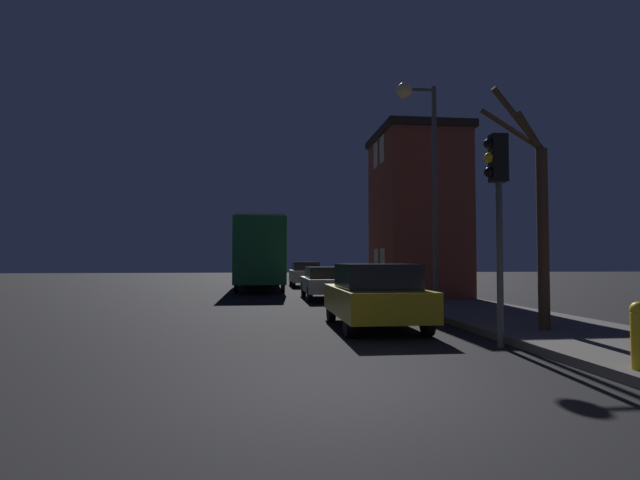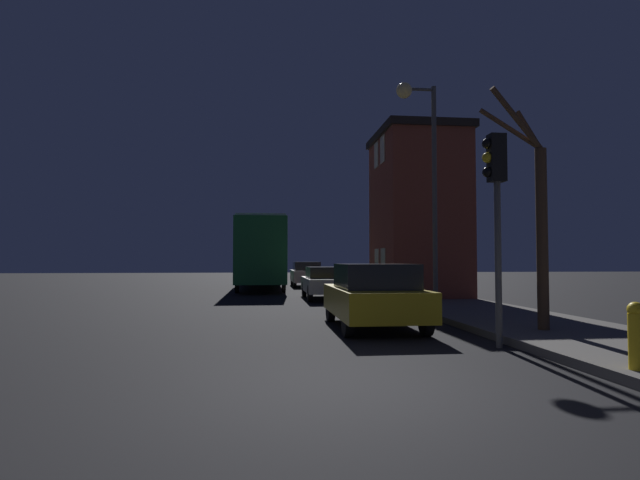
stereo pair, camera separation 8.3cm
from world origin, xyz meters
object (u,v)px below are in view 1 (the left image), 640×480
(car_near_lane, at_px, (375,295))
(car_mid_lane, at_px, (325,282))
(bus, at_px, (260,249))
(fire_hydrant, at_px, (639,334))
(traffic_light, at_px, (497,193))
(streetlamp, at_px, (421,149))
(bare_tree, at_px, (538,218))
(car_far_lane, at_px, (305,274))

(car_near_lane, bearing_deg, car_mid_lane, 90.32)
(bus, relative_size, fire_hydrant, 12.63)
(traffic_light, bearing_deg, car_mid_lane, 98.49)
(streetlamp, xyz_separation_m, car_near_lane, (-1.99, -2.45, -4.10))
(streetlamp, distance_m, bus, 15.60)
(bare_tree, distance_m, car_far_lane, 21.02)
(bus, bearing_deg, car_far_lane, 35.25)
(bare_tree, relative_size, car_near_lane, 1.22)
(streetlamp, height_order, bare_tree, streetlamp)
(car_near_lane, xyz_separation_m, fire_hydrant, (2.36, -5.46, -0.17))
(traffic_light, xyz_separation_m, fire_hydrant, (0.65, -2.65, -2.24))
(car_near_lane, relative_size, car_far_lane, 0.98)
(car_mid_lane, relative_size, fire_hydrant, 4.74)
(streetlamp, height_order, bus, streetlamp)
(traffic_light, height_order, car_far_lane, traffic_light)
(streetlamp, bearing_deg, car_near_lane, -129.08)
(fire_hydrant, bearing_deg, car_far_lane, 95.49)
(bus, height_order, fire_hydrant, bus)
(streetlamp, height_order, car_mid_lane, streetlamp)
(streetlamp, xyz_separation_m, car_mid_lane, (-2.04, 6.47, -4.17))
(fire_hydrant, bearing_deg, bare_tree, 77.73)
(bus, distance_m, car_near_lane, 17.36)
(bare_tree, relative_size, car_mid_lane, 1.18)
(traffic_light, xyz_separation_m, bare_tree, (1.48, 1.13, -0.35))
(car_near_lane, relative_size, fire_hydrant, 4.58)
(streetlamp, relative_size, bus, 0.59)
(streetlamp, height_order, fire_hydrant, streetlamp)
(bus, bearing_deg, streetlamp, -72.01)
(bare_tree, bearing_deg, streetlamp, 106.10)
(bare_tree, distance_m, bus, 19.68)
(car_mid_lane, bearing_deg, car_near_lane, -89.68)
(traffic_light, relative_size, car_mid_lane, 0.93)
(car_mid_lane, distance_m, fire_hydrant, 14.59)
(bus, xyz_separation_m, fire_hydrant, (5.12, -22.54, -1.63))
(bare_tree, bearing_deg, car_mid_lane, 106.95)
(fire_hydrant, bearing_deg, bus, 102.79)
(streetlamp, bearing_deg, bare_tree, -73.90)
(car_far_lane, bearing_deg, bus, -144.75)
(bare_tree, xyz_separation_m, bus, (-5.94, 18.76, -0.26))
(streetlamp, relative_size, car_near_lane, 1.62)
(bus, relative_size, car_near_lane, 2.76)
(bus, relative_size, car_mid_lane, 2.67)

